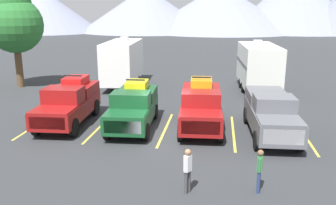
# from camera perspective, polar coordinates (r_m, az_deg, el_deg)

# --- Properties ---
(ground_plane) EXTENTS (240.00, 240.00, 0.00)m
(ground_plane) POSITION_cam_1_polar(r_m,az_deg,el_deg) (18.46, -0.76, -4.97)
(ground_plane) COLOR #2D3033
(pickup_truck_a) EXTENTS (2.42, 5.66, 2.57)m
(pickup_truck_a) POSITION_cam_1_polar(r_m,az_deg,el_deg) (20.59, -15.40, 0.07)
(pickup_truck_a) COLOR maroon
(pickup_truck_a) RESTS_ON ground
(pickup_truck_b) EXTENTS (2.40, 5.33, 2.47)m
(pickup_truck_b) POSITION_cam_1_polar(r_m,az_deg,el_deg) (19.30, -5.50, -0.63)
(pickup_truck_b) COLOR #144723
(pickup_truck_b) RESTS_ON ground
(pickup_truck_c) EXTENTS (2.40, 5.35, 2.65)m
(pickup_truck_c) POSITION_cam_1_polar(r_m,az_deg,el_deg) (19.09, 5.24, -0.55)
(pickup_truck_c) COLOR maroon
(pickup_truck_c) RESTS_ON ground
(pickup_truck_d) EXTENTS (2.36, 5.93, 2.18)m
(pickup_truck_d) POSITION_cam_1_polar(r_m,az_deg,el_deg) (18.70, 15.97, -1.60)
(pickup_truck_d) COLOR #595B60
(pickup_truck_d) RESTS_ON ground
(lot_stripe_a) EXTENTS (0.12, 5.50, 0.01)m
(lot_stripe_a) POSITION_cam_1_polar(r_m,az_deg,el_deg) (21.35, -19.72, -3.10)
(lot_stripe_a) COLOR gold
(lot_stripe_a) RESTS_ON ground
(lot_stripe_b) EXTENTS (0.12, 5.50, 0.01)m
(lot_stripe_b) POSITION_cam_1_polar(r_m,az_deg,el_deg) (19.96, -10.61, -3.68)
(lot_stripe_b) COLOR gold
(lot_stripe_b) RESTS_ON ground
(lot_stripe_c) EXTENTS (0.12, 5.50, 0.01)m
(lot_stripe_c) POSITION_cam_1_polar(r_m,az_deg,el_deg) (19.15, -0.42, -4.22)
(lot_stripe_c) COLOR gold
(lot_stripe_c) RESTS_ON ground
(lot_stripe_d) EXTENTS (0.12, 5.50, 0.01)m
(lot_stripe_d) POSITION_cam_1_polar(r_m,az_deg,el_deg) (18.98, 10.31, -4.64)
(lot_stripe_d) COLOR gold
(lot_stripe_d) RESTS_ON ground
(lot_stripe_e) EXTENTS (0.12, 5.50, 0.01)m
(lot_stripe_e) POSITION_cam_1_polar(r_m,az_deg,el_deg) (19.47, 20.87, -4.90)
(lot_stripe_e) COLOR gold
(lot_stripe_e) RESTS_ON ground
(camper_trailer_a) EXTENTS (2.74, 7.69, 3.94)m
(camper_trailer_a) POSITION_cam_1_polar(r_m,az_deg,el_deg) (29.51, -7.20, 6.53)
(camper_trailer_a) COLOR white
(camper_trailer_a) RESTS_ON ground
(camper_trailer_b) EXTENTS (2.98, 7.80, 3.81)m
(camper_trailer_b) POSITION_cam_1_polar(r_m,az_deg,el_deg) (28.65, 14.14, 5.83)
(camper_trailer_b) COLOR silver
(camper_trailer_b) RESTS_ON ground
(person_b) EXTENTS (0.22, 0.34, 1.58)m
(person_b) POSITION_cam_1_polar(r_m,az_deg,el_deg) (12.92, 14.32, -10.04)
(person_b) COLOR navy
(person_b) RESTS_ON ground
(person_c) EXTENTS (0.29, 0.31, 1.62)m
(person_c) POSITION_cam_1_polar(r_m,az_deg,el_deg) (12.50, 3.14, -10.32)
(person_c) COLOR #3F3F42
(person_c) RESTS_ON ground
(tree_a) EXTENTS (4.38, 4.38, 8.02)m
(tree_a) POSITION_cam_1_polar(r_m,az_deg,el_deg) (31.17, -23.25, 11.90)
(tree_a) COLOR brown
(tree_a) RESTS_ON ground
(mountain_ridge) EXTENTS (154.07, 43.68, 16.98)m
(mountain_ridge) POSITION_cam_1_polar(r_m,az_deg,el_deg) (100.46, 9.52, 14.82)
(mountain_ridge) COLOR gray
(mountain_ridge) RESTS_ON ground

